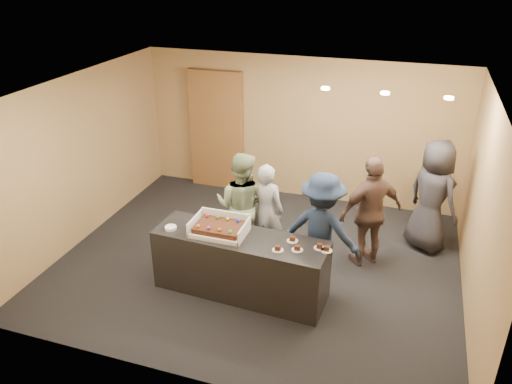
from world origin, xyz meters
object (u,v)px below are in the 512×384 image
at_px(plate_stack, 171,228).
at_px(person_server_grey, 266,211).
at_px(storage_cabinet, 216,131).
at_px(person_navy_man, 321,231).
at_px(person_dark_suit, 432,196).
at_px(cake_box, 220,229).
at_px(person_sage_man, 242,205).
at_px(sheet_cake, 219,227).
at_px(person_brown_extra, 371,212).
at_px(serving_counter, 240,265).

distance_m(plate_stack, person_server_grey, 1.53).
relative_size(storage_cabinet, plate_stack, 14.63).
relative_size(person_server_grey, person_navy_man, 0.90).
bearing_deg(person_dark_suit, cake_box, 79.22).
bearing_deg(storage_cabinet, person_sage_man, -59.61).
distance_m(sheet_cake, person_dark_suit, 3.45).
relative_size(storage_cabinet, person_navy_man, 1.37).
distance_m(cake_box, person_server_grey, 1.06).
height_order(sheet_cake, person_brown_extra, person_brown_extra).
xyz_separation_m(storage_cabinet, person_dark_suit, (4.10, -1.14, -0.26)).
bearing_deg(person_navy_man, person_server_grey, -16.60).
bearing_deg(serving_counter, sheet_cake, -176.82).
bearing_deg(person_server_grey, serving_counter, 86.47).
xyz_separation_m(person_server_grey, person_brown_extra, (1.54, 0.30, 0.10)).
bearing_deg(person_brown_extra, plate_stack, -9.54).
relative_size(person_server_grey, person_dark_suit, 0.85).
bearing_deg(sheet_cake, person_navy_man, 23.39).
distance_m(storage_cabinet, person_brown_extra, 3.77).
relative_size(storage_cabinet, person_sage_man, 1.38).
bearing_deg(person_dark_suit, person_sage_man, 64.49).
bearing_deg(cake_box, person_navy_man, 22.37).
bearing_deg(person_dark_suit, sheet_cake, 79.58).
bearing_deg(person_brown_extra, person_navy_man, 13.58).
distance_m(person_server_grey, person_navy_man, 1.06).
distance_m(person_server_grey, person_brown_extra, 1.57).
bearing_deg(person_dark_suit, person_brown_extra, 83.84).
height_order(person_sage_man, person_brown_extra, person_brown_extra).
xyz_separation_m(person_server_grey, person_sage_man, (-0.37, -0.06, 0.08)).
xyz_separation_m(person_navy_man, person_dark_suit, (1.45, 1.51, 0.06)).
relative_size(cake_box, person_server_grey, 0.48).
distance_m(serving_counter, person_server_grey, 1.07).
xyz_separation_m(serving_counter, person_sage_man, (-0.32, 0.96, 0.40)).
distance_m(serving_counter, person_navy_man, 1.22).
height_order(storage_cabinet, sheet_cake, storage_cabinet).
height_order(person_brown_extra, person_dark_suit, person_dark_suit).
bearing_deg(person_brown_extra, person_server_grey, -27.49).
xyz_separation_m(person_navy_man, person_brown_extra, (0.59, 0.76, 0.01)).
height_order(storage_cabinet, person_server_grey, storage_cabinet).
bearing_deg(sheet_cake, person_dark_suit, 37.01).
bearing_deg(person_server_grey, sheet_cake, 70.40).
relative_size(storage_cabinet, sheet_cake, 3.74).
xyz_separation_m(person_sage_man, person_brown_extra, (1.91, 0.36, 0.02)).
bearing_deg(person_navy_man, cake_box, 31.36).
height_order(person_server_grey, person_navy_man, person_navy_man).
distance_m(storage_cabinet, person_navy_man, 3.76).
relative_size(serving_counter, cake_box, 3.24).
xyz_separation_m(serving_counter, sheet_cake, (-0.30, -0.00, 0.55)).
height_order(plate_stack, person_brown_extra, person_brown_extra).
bearing_deg(serving_counter, person_sage_man, 111.64).
distance_m(sheet_cake, person_sage_man, 0.97).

